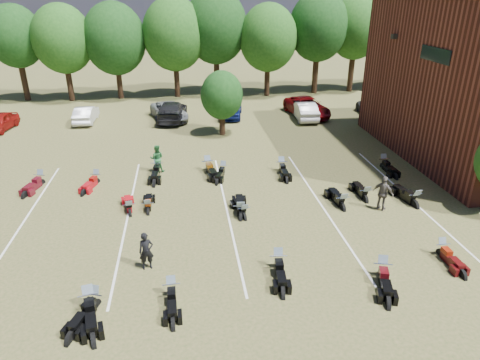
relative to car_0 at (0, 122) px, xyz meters
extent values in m
plane|color=brown|center=(19.56, -19.01, -0.68)|extent=(160.00, 160.00, 0.00)
imported|color=maroon|center=(0.00, 0.00, 0.00)|extent=(2.15, 4.18, 1.36)
imported|color=silver|center=(6.40, 1.45, 0.01)|extent=(1.52, 4.20, 1.38)
imported|color=gray|center=(13.39, 1.25, 0.04)|extent=(3.66, 5.64, 1.44)
imported|color=black|center=(13.63, 1.14, 0.12)|extent=(2.85, 5.75, 1.61)
imported|color=#0B1753|center=(18.80, 1.45, 0.10)|extent=(2.59, 4.81, 1.55)
imported|color=beige|center=(25.09, -0.12, 0.09)|extent=(1.89, 4.74, 1.53)
imported|color=#5E0509|center=(25.55, 0.79, 0.12)|extent=(3.37, 6.07, 1.61)
imported|color=#353439|center=(31.69, -0.10, 0.12)|extent=(2.41, 5.60, 1.61)
imported|color=black|center=(12.82, -20.56, 0.13)|extent=(0.65, 0.50, 1.62)
imported|color=#286C35|center=(12.84, -10.36, 0.19)|extent=(0.90, 0.73, 1.74)
imported|color=#544D48|center=(24.46, -17.03, 0.25)|extent=(1.07, 1.11, 1.85)
cube|color=black|center=(28.91, -7.01, 6.82)|extent=(0.30, 0.40, 0.30)
cube|color=black|center=(29.03, -12.01, 6.32)|extent=(0.06, 3.00, 0.80)
cylinder|color=black|center=(-1.44, 9.99, 1.36)|extent=(0.58, 0.58, 4.08)
ellipsoid|color=#1E4C19|center=(-1.44, 9.99, 5.65)|extent=(6.00, 6.00, 6.90)
cylinder|color=black|center=(3.56, 9.99, 1.36)|extent=(0.58, 0.58, 4.08)
ellipsoid|color=#1E4C19|center=(3.56, 9.99, 5.65)|extent=(6.00, 6.00, 6.90)
cylinder|color=black|center=(8.56, 9.99, 1.36)|extent=(0.57, 0.58, 4.08)
ellipsoid|color=#1E4C19|center=(8.56, 9.99, 5.65)|extent=(6.00, 6.00, 6.90)
cylinder|color=black|center=(13.56, 9.99, 1.36)|extent=(0.57, 0.58, 4.08)
ellipsoid|color=#1E4C19|center=(13.56, 9.99, 5.65)|extent=(6.00, 6.00, 6.90)
cylinder|color=black|center=(18.56, 9.99, 1.36)|extent=(0.58, 0.58, 4.08)
ellipsoid|color=#1E4C19|center=(18.56, 9.99, 5.65)|extent=(6.00, 6.00, 6.90)
cylinder|color=black|center=(23.56, 9.99, 1.36)|extent=(0.57, 0.58, 4.08)
ellipsoid|color=#1E4C19|center=(23.56, 9.99, 5.65)|extent=(6.00, 6.00, 6.90)
cylinder|color=black|center=(28.56, 9.99, 1.36)|extent=(0.57, 0.58, 4.08)
ellipsoid|color=#1E4C19|center=(28.56, 9.99, 5.65)|extent=(6.00, 6.00, 6.90)
cylinder|color=black|center=(33.56, 9.99, 1.36)|extent=(0.57, 0.58, 4.08)
ellipsoid|color=#1E4C19|center=(33.56, 9.99, 5.65)|extent=(6.00, 6.00, 6.90)
cylinder|color=black|center=(38.56, 9.99, 1.36)|extent=(0.58, 0.58, 4.08)
ellipsoid|color=#1E4C19|center=(38.56, 9.99, 5.65)|extent=(6.00, 6.00, 6.90)
cylinder|color=black|center=(43.56, 9.99, 1.36)|extent=(0.58, 0.58, 4.08)
ellipsoid|color=#1E4C19|center=(43.56, 9.99, 5.65)|extent=(6.00, 6.00, 6.90)
cylinder|color=black|center=(17.56, -3.51, 0.27)|extent=(0.24, 0.24, 1.90)
sphere|color=#1E4C19|center=(17.56, -3.51, 2.42)|extent=(3.20, 3.20, 3.20)
cube|color=silver|center=(6.56, -16.01, -0.68)|extent=(0.10, 14.00, 0.01)
cube|color=silver|center=(11.56, -16.01, -0.68)|extent=(0.10, 14.00, 0.01)
cube|color=silver|center=(16.56, -16.01, -0.68)|extent=(0.10, 14.00, 0.01)
cube|color=silver|center=(21.56, -16.01, -0.68)|extent=(0.10, 14.00, 0.01)
cube|color=silver|center=(26.56, -16.01, -0.68)|extent=(0.10, 14.00, 0.01)
camera|label=1|loc=(14.60, -35.41, 9.75)|focal=32.00mm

